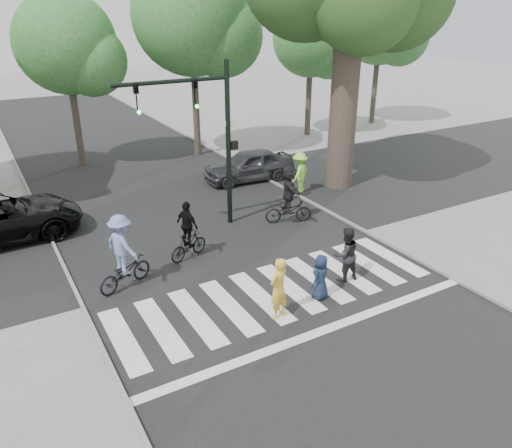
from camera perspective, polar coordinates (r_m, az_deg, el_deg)
The scene contains 19 objects.
ground at distance 13.96m, azimuth 4.46°, elevation -9.64°, with size 120.00×120.00×0.00m, color gray.
road_stem at distance 17.75m, azimuth -4.64°, elevation -1.90°, with size 10.00×70.00×0.01m, color black.
road_cross at distance 20.27m, azimuth -8.33°, elevation 1.30°, with size 70.00×10.00×0.01m, color black.
curb_left at distance 16.48m, azimuth -20.72°, elevation -5.45°, with size 0.10×70.00×0.10m, color gray.
curb_right at distance 20.20m, azimuth 8.36°, elevation 1.35°, with size 0.10×70.00×0.10m, color gray.
crosswalk at distance 14.42m, azimuth 2.97°, elevation -8.38°, with size 10.00×3.85×0.01m.
traffic_signal at distance 17.65m, azimuth -5.73°, elevation 11.33°, with size 4.45×0.29×6.00m.
bg_tree_2 at distance 26.67m, azimuth -20.28°, elevation 18.36°, with size 5.04×4.80×8.40m.
bg_tree_3 at distance 27.15m, azimuth -6.51°, elevation 22.12°, with size 6.30×6.00×10.20m.
bg_tree_4 at distance 31.96m, azimuth 6.85°, elevation 19.98°, with size 4.83×4.60×8.15m.
bg_tree_5 at distance 36.25m, azimuth 14.59°, elevation 21.03°, with size 5.67×5.40×9.30m.
pedestrian_woman at distance 13.18m, azimuth 2.57°, elevation -7.33°, with size 0.63×0.42×1.74m, color yellow.
pedestrian_child at distance 14.18m, azimuth 7.40°, elevation -6.03°, with size 0.66×0.43×1.34m, color #17243B.
pedestrian_adult at distance 15.11m, azimuth 10.21°, elevation -3.44°, with size 0.84×0.65×1.72m, color black.
cyclist_left at distance 14.95m, azimuth -14.96°, elevation -3.64°, with size 1.91×1.34×2.29m.
cyclist_mid at distance 16.31m, azimuth -7.77°, elevation -1.32°, with size 1.57×0.99×1.98m.
cyclist_right at distance 18.86m, azimuth 3.77°, elevation 3.04°, with size 1.88×1.74×2.26m.
car_grey at distance 23.67m, azimuth -0.82°, elevation 6.74°, with size 1.73×4.30×1.47m, color #38393D.
bystander_hivis at distance 22.04m, azimuth 5.01°, elevation 5.84°, with size 1.18×0.68×1.83m, color #9CFF46.
Camera 1 is at (-6.74, -9.51, 7.68)m, focal length 35.00 mm.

